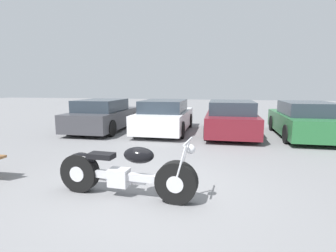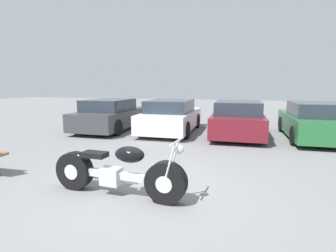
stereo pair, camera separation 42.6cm
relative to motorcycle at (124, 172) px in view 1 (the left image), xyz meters
The scene contains 6 objects.
ground_plane 0.68m from the motorcycle, 44.46° to the left, with size 60.00×60.00×0.00m, color slate.
motorcycle is the anchor object (origin of this frame).
parked_car_dark_grey 6.86m from the motorcycle, 117.77° to the left, with size 1.87×4.05×1.29m.
parked_car_white 6.24m from the motorcycle, 95.66° to the left, with size 1.87×4.05×1.29m.
parked_car_maroon 6.44m from the motorcycle, 72.22° to the left, with size 1.87×4.05×1.29m.
parked_car_green 7.61m from the motorcycle, 53.30° to the left, with size 1.87×4.05×1.29m.
Camera 1 is at (1.17, -4.37, 1.88)m, focal length 28.00 mm.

